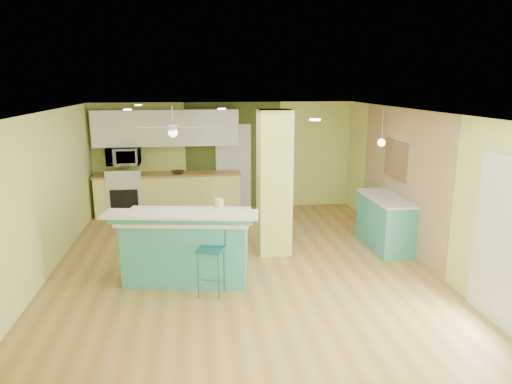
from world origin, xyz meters
TOP-DOWN VIEW (x-y plane):
  - floor at (0.00, 0.00)m, footprint 6.00×7.00m
  - ceiling at (0.00, 0.00)m, footprint 6.00×7.00m
  - wall_back at (0.00, 3.50)m, footprint 6.00×0.01m
  - wall_front at (0.00, -3.50)m, footprint 6.00×0.01m
  - wall_left at (-3.00, 0.00)m, footprint 0.01×7.00m
  - wall_right at (3.00, 0.00)m, footprint 0.01×7.00m
  - wood_panel at (2.99, 0.60)m, footprint 0.02×3.40m
  - olive_accent at (0.20, 3.49)m, footprint 2.20×0.02m
  - interior_door at (0.20, 3.46)m, footprint 0.82×0.05m
  - french_door at (2.97, -2.30)m, footprint 0.04×1.08m
  - column at (0.65, 0.50)m, footprint 0.55×0.55m
  - kitchen_run at (-1.30, 3.20)m, footprint 3.25×0.63m
  - stove at (-2.25, 3.19)m, footprint 0.76×0.66m
  - upper_cabinets at (-1.30, 3.32)m, footprint 3.20×0.34m
  - microwave at (-2.25, 3.20)m, footprint 0.70×0.48m
  - ceiling_fan at (-1.10, 2.00)m, footprint 1.41×1.41m
  - pendant_lamp at (2.65, 0.75)m, footprint 0.14×0.14m
  - wall_decor at (2.96, 0.80)m, footprint 0.03×0.90m
  - peninsula at (-0.85, -0.45)m, footprint 2.21×1.46m
  - bar_stool at (-0.49, -0.99)m, footprint 0.45×0.45m
  - side_counter at (2.70, 0.48)m, footprint 0.62×1.45m
  - fruit_bowl at (-1.08, 3.12)m, footprint 0.34×0.34m
  - canister at (-0.34, -0.25)m, footprint 0.13×0.13m

SIDE VIEW (x-z plane):
  - floor at x=0.00m, z-range -0.01..0.00m
  - stove at x=-2.25m, z-range -0.08..1.00m
  - side_counter at x=2.70m, z-range 0.00..0.94m
  - kitchen_run at x=-1.30m, z-range 0.00..0.94m
  - peninsula at x=-0.85m, z-range -0.04..1.12m
  - bar_stool at x=-0.49m, z-range 0.18..1.24m
  - fruit_bowl at x=-1.08m, z-range 0.94..1.01m
  - interior_door at x=0.20m, z-range 0.00..2.00m
  - french_door at x=2.97m, z-range 0.00..2.10m
  - canister at x=-0.34m, z-range 1.01..1.20m
  - wall_back at x=0.00m, z-range 0.00..2.50m
  - wall_front at x=0.00m, z-range 0.00..2.50m
  - wall_left at x=-3.00m, z-range 0.00..2.50m
  - wall_right at x=3.00m, z-range 0.00..2.50m
  - wood_panel at x=2.99m, z-range 0.00..2.50m
  - olive_accent at x=0.20m, z-range 0.00..2.50m
  - column at x=0.65m, z-range 0.00..2.50m
  - microwave at x=-2.25m, z-range 1.16..1.55m
  - wall_decor at x=2.96m, z-range 1.20..1.90m
  - pendant_lamp at x=2.65m, z-range 1.54..2.23m
  - upper_cabinets at x=-1.30m, z-range 1.55..2.35m
  - ceiling_fan at x=-1.10m, z-range 1.77..2.38m
  - ceiling at x=0.00m, z-range 2.50..2.51m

